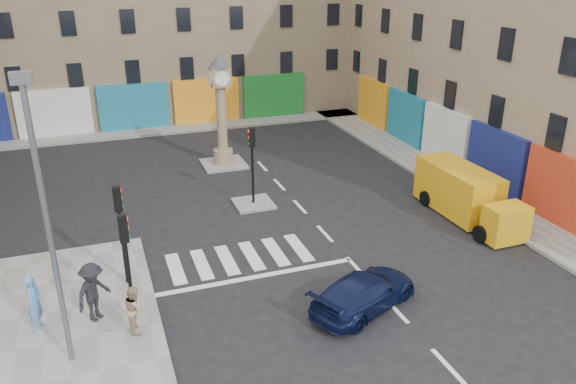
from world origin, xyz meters
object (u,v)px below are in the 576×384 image
yellow_van (466,195)px  pedestrian_blue (35,302)px  navy_sedan (364,292)px  pedestrian_tan (135,309)px  pedestrian_dark (93,292)px  traffic_light_island (252,153)px  traffic_light_left_near (126,252)px  traffic_light_left_far (120,220)px  clock_pillar (221,104)px  lamp_post (46,214)px

yellow_van → pedestrian_blue: bearing=-172.0°
navy_sedan → pedestrian_tan: pedestrian_tan is taller
pedestrian_blue → pedestrian_dark: 1.72m
navy_sedan → pedestrian_tan: (-7.32, 1.10, 0.31)m
pedestrian_dark → traffic_light_island: bearing=0.7°
traffic_light_left_near → traffic_light_left_far: 2.40m
navy_sedan → pedestrian_blue: bearing=53.0°
traffic_light_left_far → navy_sedan: traffic_light_left_far is taller
clock_pillar → yellow_van: (8.63, -10.53, -2.46)m
pedestrian_dark → pedestrian_tan: bearing=-85.9°
pedestrian_blue → traffic_light_island: bearing=-33.2°
traffic_light_island → yellow_van: (8.63, -4.53, -1.51)m
clock_pillar → pedestrian_blue: clock_pillar is taller
traffic_light_left_far → traffic_light_island: traffic_light_left_far is taller
pedestrian_tan → pedestrian_dark: pedestrian_dark is taller
traffic_light_left_far → pedestrian_dark: bearing=-119.8°
yellow_van → clock_pillar: bearing=128.6°
clock_pillar → navy_sedan: (1.05, -15.50, -2.93)m
traffic_light_left_far → traffic_light_island: size_ratio=1.00×
yellow_van → pedestrian_tan: size_ratio=3.86×
traffic_light_left_far → pedestrian_dark: (-1.13, -1.97, -1.46)m
yellow_van → pedestrian_dark: bearing=-170.7°
traffic_light_left_near → pedestrian_dark: size_ratio=1.84×
lamp_post → pedestrian_blue: size_ratio=4.36×
yellow_van → pedestrian_blue: size_ratio=3.17×
clock_pillar → traffic_light_island: bearing=-90.0°
pedestrian_blue → pedestrian_dark: bearing=-74.9°
pedestrian_blue → navy_sedan: bearing=-84.1°
pedestrian_blue → yellow_van: bearing=-63.0°
traffic_light_left_near → clock_pillar: (6.30, 13.80, 0.93)m
navy_sedan → pedestrian_blue: (-10.20, 2.23, 0.48)m
traffic_light_left_near → clock_pillar: clock_pillar is taller
traffic_light_left_far → pedestrian_blue: (-2.85, -1.87, -1.52)m
navy_sedan → clock_pillar: bearing=-20.8°
traffic_light_island → lamp_post: size_ratio=0.45×
lamp_post → pedestrian_dark: 4.14m
traffic_light_island → clock_pillar: bearing=90.0°
traffic_light_left_near → pedestrian_tan: 1.80m
pedestrian_tan → clock_pillar: bearing=-27.8°
pedestrian_tan → traffic_light_left_near: bearing=-1.6°
navy_sedan → pedestrian_dark: size_ratio=2.12×
traffic_light_left_far → pedestrian_tan: size_ratio=2.37×
lamp_post → clock_pillar: bearing=61.6°
traffic_light_left_near → yellow_van: bearing=12.3°
pedestrian_tan → traffic_light_island: bearing=-41.0°
navy_sedan → pedestrian_blue: size_ratio=2.24×
navy_sedan → pedestrian_dark: bearing=51.2°
clock_pillar → yellow_van: bearing=-50.7°
traffic_light_left_far → traffic_light_island: 8.30m
traffic_light_left_far → lamp_post: size_ratio=0.45×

